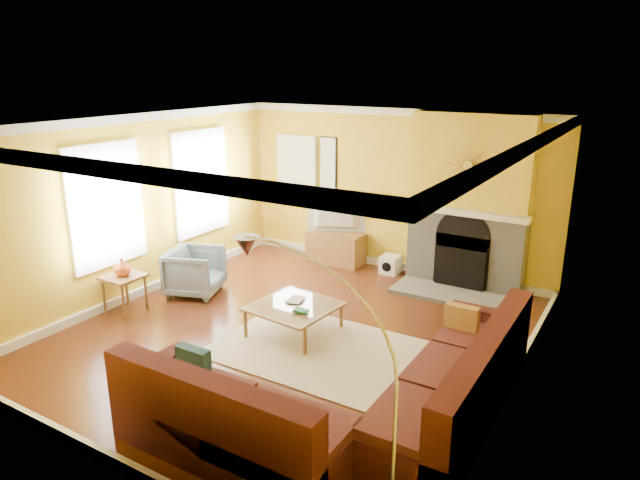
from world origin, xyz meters
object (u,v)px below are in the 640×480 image
Objects in this scene: coffee_table at (294,319)px; side_table at (125,294)px; armchair at (195,272)px; sectional_sofa at (343,358)px; arc_lamp at (324,388)px; media_console at (336,247)px.

side_table reaches higher than coffee_table.
coffee_table is at bearing -119.76° from armchair.
sectional_sofa is 6.27× the size of side_table.
armchair is 4.87m from arc_lamp.
sectional_sofa reaches higher than armchair.
side_table is at bearing 139.95° from armchair.
media_console is at bearing 108.80° from coffee_table.
armchair is (-2.03, 0.34, 0.16)m from coffee_table.
armchair reaches higher than side_table.
coffee_table is 2.07m from armchair.
arc_lamp reaches higher than sectional_sofa.
media_console is at bearing 66.43° from side_table.
coffee_table is 2.50m from side_table.
sectional_sofa is 3.68m from side_table.
coffee_table is 0.47× the size of arc_lamp.
sectional_sofa is 4.44× the size of armchair.
media_console is 0.47× the size of arc_lamp.
arc_lamp is at bearing -22.16° from side_table.
sectional_sofa is at bearing -132.22° from armchair.
arc_lamp reaches higher than armchair.
media_console is (-0.92, 2.71, 0.08)m from coffee_table.
arc_lamp is at bearing -66.34° from sectional_sofa.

